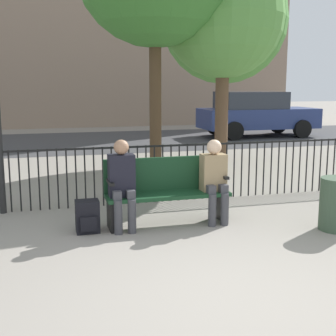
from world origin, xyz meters
name	(u,v)px	position (x,y,z in m)	size (l,w,h in m)	color
ground_plane	(236,299)	(0.00, 0.00, 0.00)	(80.00, 80.00, 0.00)	gray
park_bench	(166,189)	(0.00, 2.41, 0.49)	(1.70, 0.45, 0.92)	#14381E
seated_person_0	(122,180)	(-0.64, 2.29, 0.67)	(0.34, 0.39, 1.21)	#3D3D42
seated_person_1	(214,177)	(0.65, 2.28, 0.66)	(0.34, 0.39, 1.17)	#3D3D42
backpack	(88,217)	(-1.10, 2.30, 0.21)	(0.30, 0.27, 0.43)	black
fence_railing	(146,169)	(-0.02, 3.60, 0.56)	(9.01, 0.03, 0.95)	black
tree_1	(224,21)	(2.75, 7.22, 3.40)	(3.02, 3.02, 4.93)	#422D1E
tree_2	(224,18)	(2.08, 5.60, 3.23)	(2.48, 2.48, 4.50)	brown
street_surface	(91,141)	(0.00, 12.00, 0.00)	(24.00, 6.00, 0.01)	#3D3D3F
parked_car_0	(256,113)	(5.94, 11.85, 0.84)	(4.20, 1.94, 1.62)	navy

